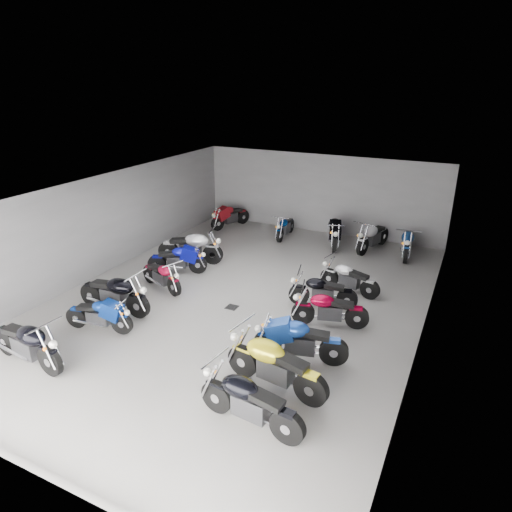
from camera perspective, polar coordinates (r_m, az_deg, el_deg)
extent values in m
plane|color=gray|center=(13.36, -1.99, -5.52)|extent=(14.00, 14.00, 0.00)
cube|color=gray|center=(18.90, 8.04, 7.68)|extent=(10.00, 0.10, 3.20)
cube|color=gray|center=(15.59, -18.56, 3.73)|extent=(0.10, 14.00, 3.20)
cube|color=gray|center=(11.41, 20.70, -3.09)|extent=(0.10, 14.00, 3.20)
cube|color=black|center=(12.23, -2.19, 8.01)|extent=(10.00, 14.00, 0.04)
cube|color=black|center=(12.97, -3.03, -6.40)|extent=(0.32, 0.32, 0.01)
cylinder|color=black|center=(11.06, -24.31, -11.89)|extent=(0.70, 0.20, 0.69)
cylinder|color=black|center=(12.26, -28.69, -9.30)|extent=(0.71, 0.22, 0.69)
cube|color=#2D2D30|center=(11.60, -26.71, -10.07)|extent=(0.73, 0.38, 0.43)
ellipsoid|color=black|center=(11.25, -26.33, -8.96)|extent=(0.77, 0.49, 0.39)
cube|color=black|center=(11.72, -27.91, -8.24)|extent=(0.68, 0.36, 0.20)
cylinder|color=black|center=(12.08, -16.40, -8.11)|extent=(0.58, 0.23, 0.57)
cylinder|color=black|center=(12.75, -21.47, -7.13)|extent=(0.59, 0.24, 0.57)
cube|color=#2D2D30|center=(12.36, -19.06, -7.25)|extent=(0.62, 0.38, 0.36)
ellipsoid|color=navy|center=(12.13, -18.44, -6.22)|extent=(0.67, 0.47, 0.32)
cube|color=black|center=(12.40, -20.31, -6.02)|extent=(0.58, 0.35, 0.16)
cylinder|color=black|center=(12.70, -14.52, -6.02)|extent=(0.71, 0.17, 0.70)
cylinder|color=black|center=(13.69, -19.80, -4.56)|extent=(0.71, 0.19, 0.70)
cube|color=#2D2D30|center=(13.13, -17.31, -4.84)|extent=(0.73, 0.35, 0.44)
ellipsoid|color=black|center=(12.83, -16.67, -3.65)|extent=(0.76, 0.46, 0.40)
cube|color=black|center=(13.23, -18.62, -3.33)|extent=(0.68, 0.33, 0.20)
cylinder|color=black|center=(13.71, -10.19, -3.81)|extent=(0.58, 0.30, 0.57)
cylinder|color=black|center=(14.71, -13.12, -2.22)|extent=(0.59, 0.32, 0.57)
cube|color=#2D2D30|center=(14.17, -11.74, -2.66)|extent=(0.64, 0.45, 0.36)
ellipsoid|color=maroon|center=(13.90, -11.38, -1.82)|extent=(0.69, 0.54, 0.32)
cube|color=black|center=(14.29, -12.45, -1.39)|extent=(0.60, 0.42, 0.16)
cylinder|color=black|center=(15.11, -7.27, -1.08)|extent=(0.60, 0.35, 0.60)
cylinder|color=black|center=(15.42, -12.28, -0.95)|extent=(0.61, 0.36, 0.60)
cube|color=#2D2D30|center=(15.22, -9.82, -0.69)|extent=(0.68, 0.50, 0.38)
ellipsoid|color=#0C109E|center=(15.06, -9.12, 0.35)|extent=(0.74, 0.60, 0.34)
cube|color=black|center=(15.19, -10.99, 0.26)|extent=(0.63, 0.47, 0.17)
cylinder|color=black|center=(15.78, -5.43, 0.21)|extent=(0.73, 0.32, 0.71)
cylinder|color=black|center=(16.30, -10.88, 0.63)|extent=(0.73, 0.34, 0.71)
cube|color=#2D2D30|center=(15.98, -8.22, 0.80)|extent=(0.79, 0.51, 0.45)
ellipsoid|color=#B7B8BE|center=(15.78, -7.45, 1.94)|extent=(0.85, 0.62, 0.40)
cube|color=black|center=(15.99, -9.48, 1.93)|extent=(0.74, 0.47, 0.20)
cylinder|color=black|center=(9.23, -4.87, -17.10)|extent=(0.69, 0.21, 0.68)
cylinder|color=black|center=(8.60, 3.96, -20.54)|extent=(0.69, 0.23, 0.68)
cube|color=#2D2D30|center=(8.82, -0.66, -18.29)|extent=(0.72, 0.39, 0.42)
ellipsoid|color=black|center=(8.71, -2.02, -16.04)|extent=(0.76, 0.50, 0.38)
cube|color=black|center=(8.49, 1.35, -17.53)|extent=(0.67, 0.36, 0.19)
cylinder|color=black|center=(10.10, -1.61, -12.97)|extent=(0.75, 0.26, 0.73)
cylinder|color=black|center=(9.40, 6.91, -16.16)|extent=(0.75, 0.28, 0.73)
cube|color=#2D2D30|center=(9.66, 2.48, -14.00)|extent=(0.79, 0.45, 0.46)
ellipsoid|color=gold|center=(9.56, 1.21, -11.73)|extent=(0.84, 0.57, 0.41)
cube|color=black|center=(9.32, 4.46, -13.12)|extent=(0.74, 0.42, 0.21)
cylinder|color=black|center=(10.69, 1.40, -11.01)|extent=(0.68, 0.31, 0.67)
cylinder|color=black|center=(10.59, 9.69, -11.71)|extent=(0.69, 0.33, 0.67)
cube|color=#2D2D30|center=(10.56, 5.54, -10.91)|extent=(0.74, 0.48, 0.42)
ellipsoid|color=navy|center=(10.40, 4.33, -9.25)|extent=(0.80, 0.59, 0.38)
cube|color=black|center=(10.39, 7.46, -9.70)|extent=(0.69, 0.45, 0.19)
cylinder|color=black|center=(12.10, 5.89, -7.10)|extent=(0.62, 0.29, 0.61)
cylinder|color=black|center=(12.11, 12.51, -7.52)|extent=(0.63, 0.31, 0.61)
cube|color=#2D2D30|center=(12.04, 9.22, -6.92)|extent=(0.68, 0.45, 0.38)
ellipsoid|color=maroon|center=(11.90, 8.29, -5.56)|extent=(0.73, 0.55, 0.34)
cube|color=black|center=(11.92, 10.78, -5.88)|extent=(0.64, 0.42, 0.17)
cylinder|color=black|center=(13.07, 5.40, -4.81)|extent=(0.61, 0.25, 0.59)
cylinder|color=black|center=(13.00, 11.30, -5.32)|extent=(0.61, 0.27, 0.59)
cube|color=#2D2D30|center=(12.98, 8.36, -4.71)|extent=(0.65, 0.41, 0.37)
ellipsoid|color=black|center=(12.86, 7.53, -3.44)|extent=(0.70, 0.51, 0.33)
cube|color=black|center=(12.85, 9.75, -3.78)|extent=(0.61, 0.38, 0.17)
cylinder|color=black|center=(14.24, 9.19, -2.70)|extent=(0.60, 0.24, 0.59)
cylinder|color=black|center=(13.72, 14.05, -4.08)|extent=(0.61, 0.26, 0.59)
cube|color=#2D2D30|center=(13.93, 11.60, -3.03)|extent=(0.64, 0.40, 0.37)
ellipsoid|color=#B9B9BE|center=(13.89, 10.95, -1.72)|extent=(0.69, 0.49, 0.33)
cube|color=black|center=(13.71, 12.77, -2.36)|extent=(0.60, 0.37, 0.17)
cylinder|color=black|center=(19.24, -4.83, 4.08)|extent=(0.34, 0.63, 0.62)
cylinder|color=black|center=(20.11, -1.68, 4.93)|extent=(0.35, 0.64, 0.62)
cube|color=#2D2D30|center=(19.63, -3.23, 4.79)|extent=(0.49, 0.70, 0.39)
ellipsoid|color=maroon|center=(19.41, -3.73, 5.54)|extent=(0.60, 0.76, 0.35)
cube|color=black|center=(19.75, -2.55, 5.73)|extent=(0.46, 0.65, 0.18)
cylinder|color=black|center=(17.85, 3.00, 2.61)|extent=(0.15, 0.57, 0.57)
cylinder|color=black|center=(19.00, 4.31, 3.78)|extent=(0.17, 0.57, 0.57)
cube|color=#2D2D30|center=(18.39, 3.68, 3.47)|extent=(0.30, 0.59, 0.35)
ellipsoid|color=navy|center=(18.13, 3.50, 4.15)|extent=(0.39, 0.62, 0.32)
cube|color=black|center=(18.57, 3.99, 4.45)|extent=(0.28, 0.55, 0.16)
cylinder|color=black|center=(16.97, 9.81, 1.56)|extent=(0.37, 0.73, 0.72)
cylinder|color=black|center=(18.51, 9.64, 3.29)|extent=(0.39, 0.74, 0.72)
cube|color=#2D2D30|center=(17.70, 9.74, 2.81)|extent=(0.56, 0.80, 0.45)
ellipsoid|color=black|center=(17.35, 9.84, 3.67)|extent=(0.67, 0.87, 0.41)
cube|color=black|center=(17.94, 9.77, 4.13)|extent=(0.52, 0.75, 0.20)
cylinder|color=black|center=(16.92, 13.16, 1.17)|extent=(0.31, 0.69, 0.68)
cylinder|color=black|center=(18.22, 15.49, 2.42)|extent=(0.33, 0.69, 0.68)
cube|color=#2D2D30|center=(17.53, 14.40, 2.14)|extent=(0.48, 0.74, 0.42)
ellipsoid|color=silver|center=(17.23, 14.14, 3.01)|extent=(0.59, 0.80, 0.38)
cube|color=black|center=(17.73, 14.99, 3.31)|extent=(0.45, 0.70, 0.19)
cylinder|color=black|center=(16.63, 18.23, 0.24)|extent=(0.22, 0.68, 0.67)
cylinder|color=black|center=(18.06, 18.40, 1.91)|extent=(0.24, 0.69, 0.67)
cube|color=#2D2D30|center=(17.31, 18.36, 1.43)|extent=(0.40, 0.72, 0.42)
ellipsoid|color=#1A4896|center=(16.98, 18.46, 2.24)|extent=(0.50, 0.76, 0.38)
cube|color=black|center=(17.53, 18.51, 2.69)|extent=(0.37, 0.67, 0.19)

